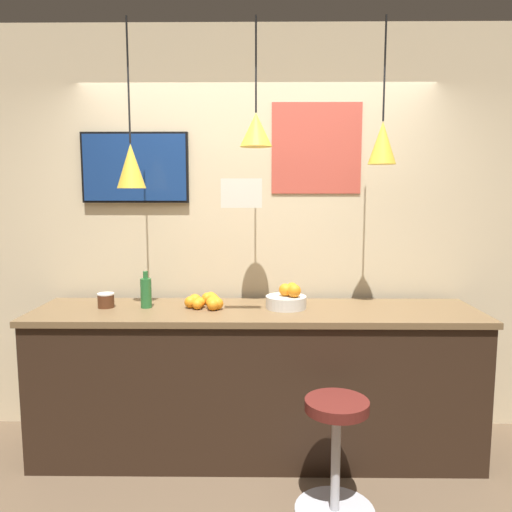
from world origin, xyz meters
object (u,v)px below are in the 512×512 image
object	(u,v)px
juice_bottle	(146,292)
mounted_tv	(135,168)
bar_stool	(336,443)
spread_jar	(106,300)
fruit_bowl	(287,298)

from	to	relation	value
juice_bottle	mounted_tv	bearing A→B (deg)	111.04
bar_stool	juice_bottle	xyz separation A→B (m)	(-1.16, 0.69, 0.68)
spread_jar	mounted_tv	size ratio (longest dim) A/B	0.14
juice_bottle	spread_jar	size ratio (longest dim) A/B	2.24
fruit_bowl	mounted_tv	xyz separation A→B (m)	(-1.07, 0.36, 0.87)
bar_stool	fruit_bowl	bearing A→B (deg)	108.77
spread_jar	bar_stool	bearing A→B (deg)	-25.63
bar_stool	spread_jar	xyz separation A→B (m)	(-1.43, 0.69, 0.63)
juice_bottle	fruit_bowl	bearing A→B (deg)	0.08
juice_bottle	spread_jar	distance (m)	0.27
fruit_bowl	juice_bottle	xyz separation A→B (m)	(-0.93, -0.00, 0.04)
spread_jar	fruit_bowl	bearing A→B (deg)	0.06
fruit_bowl	mounted_tv	world-z (taller)	mounted_tv
bar_stool	mounted_tv	bearing A→B (deg)	141.27
spread_jar	mounted_tv	bearing A→B (deg)	69.93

